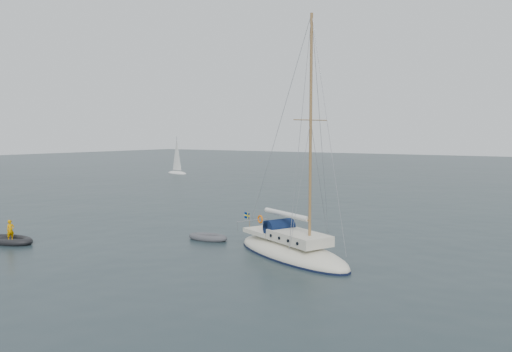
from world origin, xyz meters
The scene contains 5 objects.
ground centered at (0.00, 0.00, 0.00)m, with size 300.00×300.00×0.00m, color black.
sailboat centered at (2.72, -1.68, 1.10)m, with size 10.17×3.04×14.48m.
dinghy centered at (-4.36, -0.78, 0.19)m, with size 2.96×1.34×0.42m.
rib centered at (-14.92, -8.88, 0.25)m, with size 3.91×1.78×1.59m.
distant_yacht_a centered at (-45.26, 40.91, 3.09)m, with size 5.45×2.91×7.22m.
Camera 1 is at (17.03, -27.19, 7.29)m, focal length 35.00 mm.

